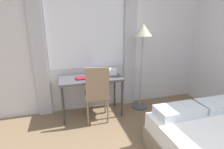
% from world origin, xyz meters
% --- Properties ---
extents(wall_back_with_window, '(5.07, 0.13, 2.70)m').
position_xyz_m(wall_back_with_window, '(-0.05, 2.79, 1.35)').
color(wall_back_with_window, silver).
rests_on(wall_back_with_window, ground_plane).
extents(desk, '(1.12, 0.53, 0.74)m').
position_xyz_m(desk, '(-0.36, 2.45, 0.67)').
color(desk, '#4C4C51').
rests_on(desk, ground_plane).
extents(desk_chair, '(0.44, 0.44, 1.01)m').
position_xyz_m(desk_chair, '(-0.31, 2.19, 0.57)').
color(desk_chair, '#8C7259').
rests_on(desk_chair, ground_plane).
extents(standing_lamp, '(0.33, 0.33, 1.67)m').
position_xyz_m(standing_lamp, '(0.62, 2.45, 1.38)').
color(standing_lamp, '#4C4C51').
rests_on(standing_lamp, ground_plane).
extents(telephone, '(0.16, 0.15, 0.12)m').
position_xyz_m(telephone, '(0.06, 2.52, 0.79)').
color(telephone, white).
rests_on(telephone, desk).
extents(book, '(0.23, 0.18, 0.02)m').
position_xyz_m(book, '(-0.52, 2.43, 0.75)').
color(book, maroon).
rests_on(book, desk).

